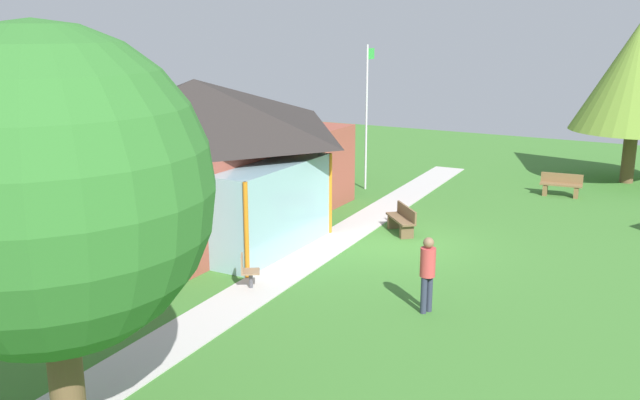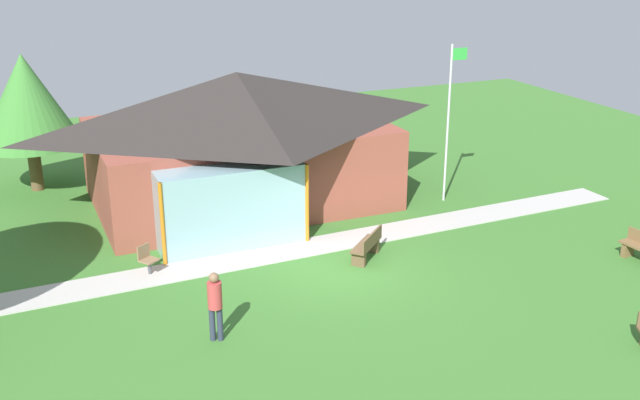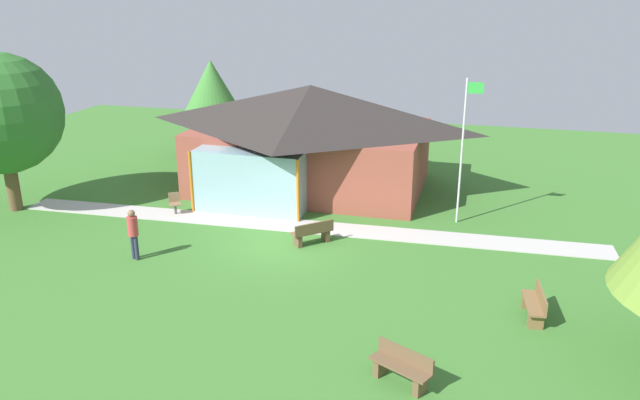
# 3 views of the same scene
# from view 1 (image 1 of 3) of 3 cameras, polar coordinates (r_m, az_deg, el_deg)

# --- Properties ---
(ground_plane) EXTENTS (44.00, 44.00, 0.00)m
(ground_plane) POSITION_cam_1_polar(r_m,az_deg,el_deg) (20.31, 6.57, -3.60)
(ground_plane) COLOR #3D752D
(pavilion) EXTENTS (10.82, 8.26, 4.58)m
(pavilion) POSITION_cam_1_polar(r_m,az_deg,el_deg) (22.25, -9.97, 4.17)
(pavilion) COLOR brown
(pavilion) RESTS_ON ground_plane
(footpath) EXTENTS (22.58, 2.11, 0.03)m
(footpath) POSITION_cam_1_polar(r_m,az_deg,el_deg) (21.02, 2.02, -2.85)
(footpath) COLOR #BCB7B2
(footpath) RESTS_ON ground_plane
(flagpole) EXTENTS (0.64, 0.08, 5.52)m
(flagpole) POSITION_cam_1_polar(r_m,az_deg,el_deg) (26.42, 3.91, 7.39)
(flagpole) COLOR silver
(flagpole) RESTS_ON ground_plane
(bench_lawn_far_right) EXTENTS (0.59, 1.54, 0.84)m
(bench_lawn_far_right) POSITION_cam_1_polar(r_m,az_deg,el_deg) (27.17, 19.36, 1.14)
(bench_lawn_far_right) COLOR brown
(bench_lawn_far_right) RESTS_ON ground_plane
(bench_rear_near_path) EXTENTS (1.40, 1.34, 0.84)m
(bench_rear_near_path) POSITION_cam_1_polar(r_m,az_deg,el_deg) (21.22, 6.82, -1.69)
(bench_rear_near_path) COLOR brown
(bench_rear_near_path) RESTS_ON ground_plane
(patio_chair_west) EXTENTS (0.61, 0.61, 0.86)m
(patio_chair_west) POSITION_cam_1_polar(r_m,az_deg,el_deg) (16.75, -6.00, -6.01)
(patio_chair_west) COLOR #8C6B4C
(patio_chair_west) RESTS_ON ground_plane
(visitor_strolling_lawn) EXTENTS (0.34, 0.34, 1.74)m
(visitor_strolling_lawn) POSITION_cam_1_polar(r_m,az_deg,el_deg) (15.33, 8.91, -5.65)
(visitor_strolling_lawn) COLOR #2D3347
(visitor_strolling_lawn) RESTS_ON ground_plane
(tree_west_hedge) EXTENTS (4.71, 4.71, 6.30)m
(tree_west_hedge) POSITION_cam_1_polar(r_m,az_deg,el_deg) (10.34, -21.67, 0.61)
(tree_west_hedge) COLOR brown
(tree_west_hedge) RESTS_ON ground_plane
(tree_far_east) EXTENTS (4.90, 4.90, 6.53)m
(tree_far_east) POSITION_cam_1_polar(r_m,az_deg,el_deg) (30.08, 24.87, 9.37)
(tree_far_east) COLOR brown
(tree_far_east) RESTS_ON ground_plane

